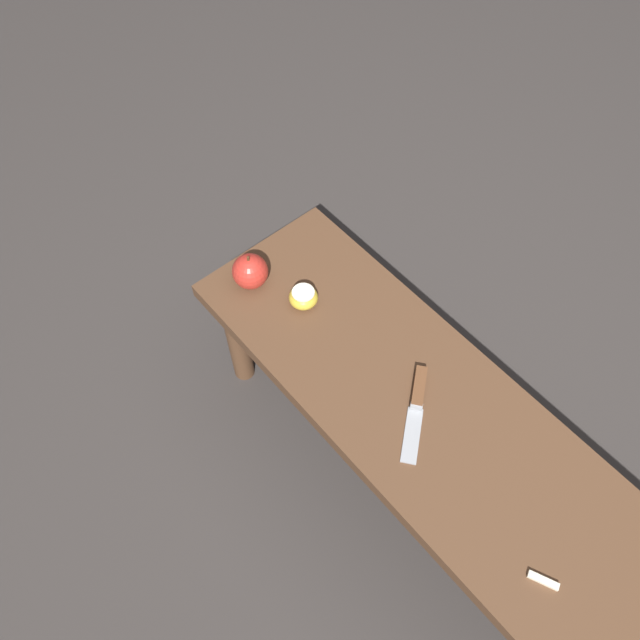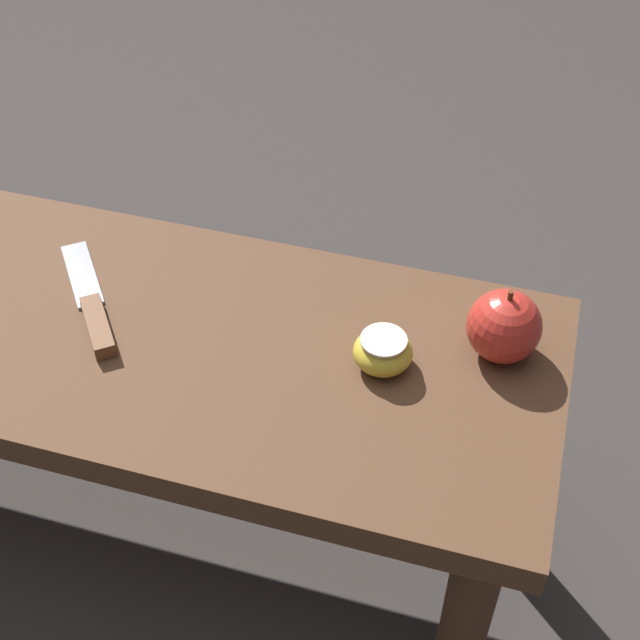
# 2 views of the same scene
# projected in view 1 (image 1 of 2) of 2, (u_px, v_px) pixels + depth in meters

# --- Properties ---
(ground_plane) EXTENTS (8.00, 8.00, 0.00)m
(ground_plane) POSITION_uv_depth(u_px,v_px,m) (424.00, 497.00, 1.62)
(ground_plane) COLOR #383330
(wooden_bench) EXTENTS (1.32, 0.38, 0.42)m
(wooden_bench) POSITION_uv_depth(u_px,v_px,m) (448.00, 447.00, 1.32)
(wooden_bench) COLOR brown
(wooden_bench) RESTS_ON ground_plane
(knife) EXTENTS (0.15, 0.19, 0.02)m
(knife) POSITION_uv_depth(u_px,v_px,m) (417.00, 400.00, 1.30)
(knife) COLOR #9EA0A5
(knife) RESTS_ON wooden_bench
(apple_whole) EXTENTS (0.08, 0.08, 0.10)m
(apple_whole) POSITION_uv_depth(u_px,v_px,m) (250.00, 271.00, 1.44)
(apple_whole) COLOR red
(apple_whole) RESTS_ON wooden_bench
(apple_cut) EXTENTS (0.07, 0.07, 0.04)m
(apple_cut) POSITION_uv_depth(u_px,v_px,m) (303.00, 297.00, 1.43)
(apple_cut) COLOR gold
(apple_cut) RESTS_ON wooden_bench
(apple_slice_near_knife) EXTENTS (0.06, 0.03, 0.01)m
(apple_slice_near_knife) POSITION_uv_depth(u_px,v_px,m) (543.00, 580.00, 1.11)
(apple_slice_near_knife) COLOR silver
(apple_slice_near_knife) RESTS_ON wooden_bench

